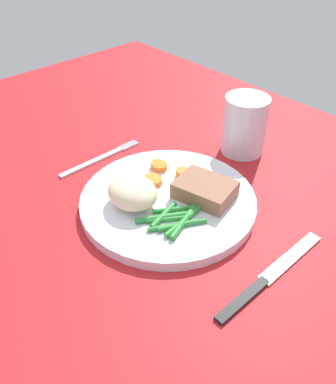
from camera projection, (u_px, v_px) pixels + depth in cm
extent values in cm
cube|color=red|center=(155.00, 196.00, 66.17)|extent=(120.00, 90.00, 2.00)
cylinder|color=white|center=(168.00, 201.00, 62.35)|extent=(26.79, 26.79, 1.60)
cube|color=#936047|center=(205.00, 190.00, 61.23)|extent=(9.76, 8.23, 2.57)
ellipsoid|color=beige|center=(133.00, 192.00, 59.39)|extent=(7.90, 6.79, 4.18)
cylinder|color=orange|center=(151.00, 180.00, 64.64)|extent=(2.38, 2.38, 0.89)
cylinder|color=orange|center=(159.00, 181.00, 64.35)|extent=(2.35, 2.35, 0.92)
cylinder|color=orange|center=(160.00, 166.00, 67.48)|extent=(2.50, 2.50, 0.98)
cylinder|color=orange|center=(157.00, 165.00, 67.78)|extent=(2.26, 2.26, 1.03)
cylinder|color=orange|center=(183.00, 173.00, 66.00)|extent=(2.17, 2.17, 1.07)
cylinder|color=#2D8C38|center=(177.00, 226.00, 56.31)|extent=(2.98, 5.38, 0.75)
cylinder|color=#2D8C38|center=(184.00, 221.00, 57.08)|extent=(1.82, 7.90, 0.79)
cylinder|color=#2D8C38|center=(169.00, 219.00, 57.46)|extent=(4.02, 5.49, 0.65)
cylinder|color=#2D8C38|center=(164.00, 215.00, 57.96)|extent=(2.36, 6.03, 0.85)
cylinder|color=#2D8C38|center=(177.00, 225.00, 56.45)|extent=(4.75, 7.67, 0.70)
cylinder|color=#2D8C38|center=(164.00, 217.00, 57.66)|extent=(4.99, 7.60, 0.86)
cylinder|color=#2D8C38|center=(175.00, 209.00, 59.14)|extent=(4.18, 5.86, 0.67)
cylinder|color=#2D8C38|center=(185.00, 220.00, 57.11)|extent=(3.66, 7.97, 0.88)
cube|color=silver|center=(92.00, 162.00, 71.84)|extent=(1.00, 13.00, 0.40)
cube|color=silver|center=(127.00, 144.00, 76.62)|extent=(0.24, 3.60, 0.40)
cube|color=silver|center=(128.00, 145.00, 76.39)|extent=(0.24, 3.60, 0.40)
cube|color=silver|center=(130.00, 146.00, 76.16)|extent=(0.24, 3.60, 0.40)
cube|color=silver|center=(131.00, 147.00, 75.92)|extent=(0.24, 3.60, 0.40)
cube|color=black|center=(243.00, 300.00, 48.70)|extent=(1.30, 9.00, 0.64)
cube|color=silver|center=(291.00, 258.00, 54.04)|extent=(1.70, 12.00, 0.40)
cylinder|color=silver|center=(245.00, 125.00, 72.10)|extent=(7.82, 7.82, 10.46)
cylinder|color=silver|center=(243.00, 141.00, 74.14)|extent=(7.19, 7.19, 3.86)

